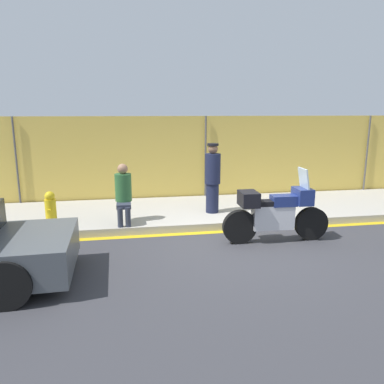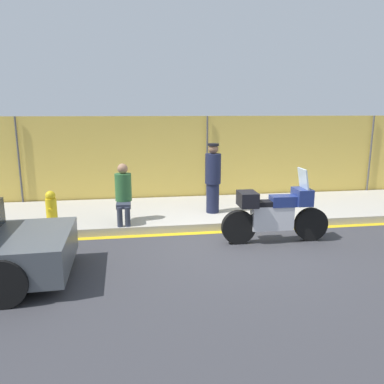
% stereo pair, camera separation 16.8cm
% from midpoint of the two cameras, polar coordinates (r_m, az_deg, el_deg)
% --- Properties ---
extents(ground_plane, '(120.00, 120.00, 0.00)m').
position_cam_midpoint_polar(ground_plane, '(7.95, 7.04, -7.76)').
color(ground_plane, '#38383D').
extents(sidewalk, '(39.49, 2.89, 0.18)m').
position_cam_midpoint_polar(sidewalk, '(10.07, 3.23, -2.83)').
color(sidewalk, '#ADA89E').
rests_on(sidewalk, ground_plane).
extents(curb_paint_stripe, '(39.49, 0.18, 0.01)m').
position_cam_midpoint_polar(curb_paint_stripe, '(8.68, 5.51, -5.97)').
color(curb_paint_stripe, gold).
rests_on(curb_paint_stripe, ground_plane).
extents(storefront_fence, '(37.51, 0.17, 2.56)m').
position_cam_midpoint_polar(storefront_fence, '(11.32, 1.55, 5.01)').
color(storefront_fence, gold).
rests_on(storefront_fence, ground_plane).
extents(motorcycle, '(2.29, 0.53, 1.56)m').
position_cam_midpoint_polar(motorcycle, '(7.99, 12.02, -3.08)').
color(motorcycle, black).
rests_on(motorcycle, ground_plane).
extents(officer_standing, '(0.39, 0.39, 1.75)m').
position_cam_midpoint_polar(officer_standing, '(9.37, 2.64, 2.19)').
color(officer_standing, '#191E38').
rests_on(officer_standing, sidewalk).
extents(person_seated_on_curb, '(0.38, 0.69, 1.36)m').
position_cam_midpoint_polar(person_seated_on_curb, '(8.70, -10.97, 0.24)').
color(person_seated_on_curb, '#2D3342').
rests_on(person_seated_on_curb, sidewalk).
extents(fire_hydrant, '(0.25, 0.31, 0.73)m').
position_cam_midpoint_polar(fire_hydrant, '(9.25, -21.24, -2.17)').
color(fire_hydrant, gold).
rests_on(fire_hydrant, sidewalk).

